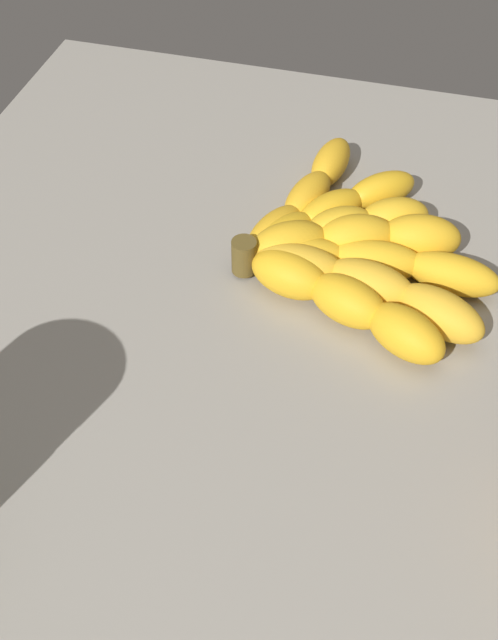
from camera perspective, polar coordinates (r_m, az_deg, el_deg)
ground_plane at (r=61.49cm, az=1.34°, el=-1.55°), size 72.25×65.74×4.38cm
banana_bunch at (r=63.61cm, az=7.15°, el=5.07°), size 26.00×21.07×3.80cm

